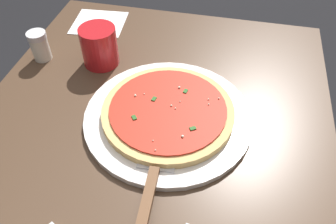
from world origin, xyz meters
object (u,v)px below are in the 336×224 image
object	(u,v)px
napkin_folded_right	(99,23)
pizza_server	(152,181)
serving_plate	(168,117)
cup_tall_drink	(99,46)
parmesan_shaker	(40,46)
pizza	(168,111)

from	to	relation	value
napkin_folded_right	pizza_server	bearing A→B (deg)	-149.94
serving_plate	cup_tall_drink	world-z (taller)	cup_tall_drink
cup_tall_drink	serving_plate	bearing A→B (deg)	-126.82
pizza_server	napkin_folded_right	size ratio (longest dim) A/B	1.54
napkin_folded_right	parmesan_shaker	distance (m)	0.21
cup_tall_drink	napkin_folded_right	xyz separation A→B (m)	(0.17, 0.07, -0.05)
serving_plate	napkin_folded_right	size ratio (longest dim) A/B	2.43
napkin_folded_right	pizza	bearing A→B (deg)	-139.57
pizza	pizza_server	xyz separation A→B (m)	(-0.17, -0.01, -0.00)
pizza	parmesan_shaker	bearing A→B (deg)	68.98
napkin_folded_right	parmesan_shaker	bearing A→B (deg)	156.61
pizza_server	cup_tall_drink	bearing A→B (deg)	33.58
serving_plate	napkin_folded_right	distance (m)	0.42
pizza_server	napkin_folded_right	world-z (taller)	pizza_server
serving_plate	pizza	world-z (taller)	pizza
pizza	serving_plate	bearing A→B (deg)	91.12
pizza	napkin_folded_right	world-z (taller)	pizza
pizza_server	napkin_folded_right	xyz separation A→B (m)	(0.49, 0.28, -0.02)
parmesan_shaker	pizza	bearing A→B (deg)	-111.02
pizza	napkin_folded_right	bearing A→B (deg)	40.43
serving_plate	cup_tall_drink	distance (m)	0.26
parmesan_shaker	cup_tall_drink	bearing A→B (deg)	-84.08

